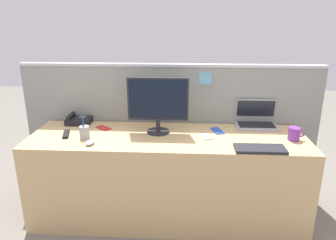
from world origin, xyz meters
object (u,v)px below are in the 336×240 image
(laptop, at_px, (256,120))
(keyboard_main, at_px, (260,149))
(desk_phone, at_px, (78,120))
(computer_mouse_right_hand, at_px, (90,143))
(cell_phone_red_case, at_px, (103,128))
(coffee_mug, at_px, (294,134))
(cell_phone_blue_case, at_px, (217,131))
(desktop_monitor, at_px, (158,102))
(cell_phone_silver_slab, at_px, (206,137))
(pen_cup, at_px, (84,132))
(tv_remote, at_px, (66,134))

(laptop, bearing_deg, keyboard_main, -97.88)
(desk_phone, bearing_deg, laptop, 0.83)
(keyboard_main, bearing_deg, computer_mouse_right_hand, 178.01)
(cell_phone_red_case, relative_size, coffee_mug, 1.08)
(desk_phone, bearing_deg, computer_mouse_right_hand, -62.91)
(cell_phone_blue_case, bearing_deg, desktop_monitor, 169.58)
(cell_phone_silver_slab, bearing_deg, computer_mouse_right_hand, 179.07)
(cell_phone_blue_case, relative_size, coffee_mug, 1.21)
(desktop_monitor, distance_m, computer_mouse_right_hand, 0.63)
(desk_phone, height_order, cell_phone_blue_case, desk_phone)
(pen_cup, bearing_deg, cell_phone_red_case, 69.61)
(tv_remote, relative_size, coffee_mug, 1.32)
(tv_remote, bearing_deg, cell_phone_red_case, 19.31)
(tv_remote, bearing_deg, computer_mouse_right_hand, -50.63)
(desktop_monitor, xyz_separation_m, desk_phone, (-0.74, 0.18, -0.23))
(laptop, relative_size, coffee_mug, 2.72)
(coffee_mug, bearing_deg, pen_cup, -177.84)
(cell_phone_blue_case, bearing_deg, laptop, 7.84)
(laptop, distance_m, desk_phone, 1.59)
(pen_cup, xyz_separation_m, cell_phone_red_case, (0.09, 0.24, -0.05))
(desk_phone, relative_size, cell_phone_silver_slab, 1.57)
(laptop, xyz_separation_m, coffee_mug, (0.23, -0.32, -0.01))
(laptop, bearing_deg, computer_mouse_right_hand, -159.40)
(pen_cup, distance_m, cell_phone_silver_slab, 0.97)
(pen_cup, distance_m, cell_phone_red_case, 0.26)
(keyboard_main, height_order, cell_phone_blue_case, keyboard_main)
(cell_phone_red_case, height_order, cell_phone_silver_slab, same)
(keyboard_main, height_order, cell_phone_red_case, keyboard_main)
(desk_phone, distance_m, cell_phone_silver_slab, 1.17)
(desktop_monitor, height_order, computer_mouse_right_hand, desktop_monitor)
(pen_cup, bearing_deg, desk_phone, 115.15)
(desk_phone, xyz_separation_m, tv_remote, (-0.01, -0.30, -0.02))
(tv_remote, bearing_deg, keyboard_main, -22.85)
(pen_cup, relative_size, cell_phone_red_case, 1.32)
(computer_mouse_right_hand, bearing_deg, pen_cup, 133.40)
(desktop_monitor, relative_size, keyboard_main, 1.36)
(laptop, xyz_separation_m, pen_cup, (-1.42, -0.38, -0.01))
(desktop_monitor, relative_size, desk_phone, 2.36)
(desktop_monitor, distance_m, cell_phone_silver_slab, 0.48)
(laptop, height_order, cell_phone_red_case, laptop)
(pen_cup, xyz_separation_m, cell_phone_blue_case, (1.07, 0.23, -0.05))
(computer_mouse_right_hand, xyz_separation_m, coffee_mug, (1.57, 0.18, 0.04))
(cell_phone_red_case, xyz_separation_m, coffee_mug, (1.56, -0.18, 0.05))
(computer_mouse_right_hand, distance_m, pen_cup, 0.15)
(keyboard_main, bearing_deg, desk_phone, 160.75)
(pen_cup, bearing_deg, keyboard_main, -6.60)
(cell_phone_red_case, distance_m, cell_phone_silver_slab, 0.89)
(cell_phone_blue_case, bearing_deg, pen_cup, 175.80)
(desktop_monitor, xyz_separation_m, cell_phone_silver_slab, (0.39, -0.09, -0.25))
(laptop, relative_size, pen_cup, 1.91)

